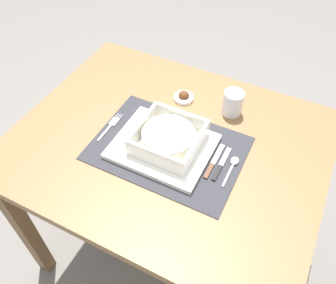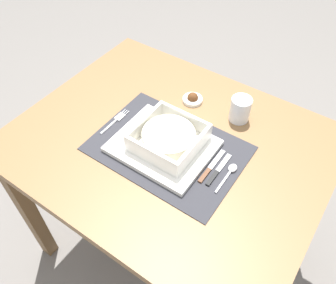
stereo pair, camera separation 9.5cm
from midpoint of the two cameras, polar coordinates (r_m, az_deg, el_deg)
ground_plane at (r=1.68m, az=1.87°, el=-16.21°), size 6.00×6.00×0.00m
dining_table at (r=1.16m, az=2.60°, el=-3.17°), size 0.96×0.77×0.71m
placemat at (r=1.06m, az=2.56°, el=-1.15°), size 0.45×0.32×0.00m
serving_plate at (r=1.05m, az=1.95°, el=-0.87°), size 0.29×0.24×0.02m
porridge_bowl at (r=1.03m, az=2.73°, el=0.51°), size 0.19×0.19×0.06m
fork at (r=1.15m, az=-6.06°, el=3.54°), size 0.02×0.13×0.00m
spoon at (r=1.02m, az=12.86°, el=-4.80°), size 0.02×0.12×0.01m
butter_knife at (r=1.02m, az=10.73°, el=-4.91°), size 0.01×0.13×0.01m
bread_knife at (r=1.02m, az=9.60°, el=-4.34°), size 0.01×0.14×0.01m
drinking_glass at (r=1.16m, az=14.04°, el=4.97°), size 0.07×0.07×0.08m
condiment_saucer at (r=1.21m, az=6.31°, el=6.96°), size 0.07×0.07×0.04m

